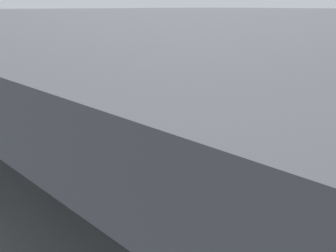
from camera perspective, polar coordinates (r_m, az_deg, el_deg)
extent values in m
plane|color=slate|center=(51.23, 8.04, -2.64)|extent=(110.00, 110.00, 0.00)
cylinder|color=#4C4F54|center=(82.18, 9.28, 9.87)|extent=(1.45, 1.45, 14.74)
cube|color=#38383D|center=(59.72, 17.42, 14.54)|extent=(121.00, 99.00, 1.20)
cube|color=#4C4F54|center=(40.53, -1.39, 13.18)|extent=(115.50, 0.50, 0.70)
cylinder|color=white|center=(50.77, 4.34, 1.38)|extent=(14.90, 26.58, 3.70)
cone|color=white|center=(47.38, -13.27, -0.15)|extent=(5.15, 5.55, 3.62)
cube|color=black|center=(47.46, -10.50, 0.63)|extent=(3.94, 3.67, 0.81)
cone|color=white|center=(58.11, 18.65, 2.88)|extent=(5.33, 6.69, 3.14)
cube|color=#1972B2|center=(55.92, 17.12, 7.22)|extent=(1.91, 3.76, 6.05)
cube|color=white|center=(54.12, 17.39, 2.22)|extent=(5.54, 4.72, 0.16)
cube|color=white|center=(58.29, 14.52, 3.45)|extent=(5.54, 4.72, 0.16)
cube|color=white|center=(44.66, 14.27, -1.75)|extent=(16.86, 12.58, 0.24)
cylinder|color=#9EA3A8|center=(45.40, 10.83, -2.09)|extent=(4.10, 5.33, 2.29)
cube|color=white|center=(61.10, 4.88, 3.63)|extent=(16.86, 12.58, 0.24)
cylinder|color=#9EA3A8|center=(58.85, 3.74, 2.50)|extent=(4.10, 5.33, 2.29)
cube|color=#1972B2|center=(50.70, 4.35, 1.68)|extent=(14.13, 24.78, 0.16)
cylinder|color=#9EA3A8|center=(48.83, -5.84, -1.99)|extent=(0.20, 0.20, 1.15)
cylinder|color=black|center=(49.09, -5.81, -2.87)|extent=(0.65, 0.94, 0.90)
cylinder|color=#9EA3A8|center=(50.31, 8.17, -1.51)|extent=(0.20, 0.20, 1.15)
cylinder|color=black|center=(50.57, 8.14, -2.37)|extent=(0.65, 0.94, 0.90)
cylinder|color=#9EA3A8|center=(54.55, 5.96, 0.02)|extent=(0.20, 0.20, 1.15)
cylinder|color=black|center=(54.78, 5.93, -0.79)|extent=(0.65, 0.94, 0.90)
cube|color=slate|center=(49.58, -6.12, -2.81)|extent=(4.08, 2.95, 0.70)
cube|color=slate|center=(49.01, -6.19, -0.80)|extent=(3.75, 2.66, 3.03)
cube|color=slate|center=(50.22, -6.64, 1.36)|extent=(1.54, 1.64, 0.12)
cylinder|color=black|center=(49.99, -7.34, 1.85)|extent=(0.06, 0.06, 1.00)
cylinder|color=black|center=(50.21, -5.99, 1.97)|extent=(0.06, 0.06, 1.00)
cylinder|color=black|center=(50.97, -7.25, -2.54)|extent=(0.32, 0.23, 0.30)
cylinder|color=black|center=(51.21, -5.71, -2.39)|extent=(0.32, 0.23, 0.30)
cylinder|color=black|center=(48.09, -6.56, -3.70)|extent=(0.32, 0.23, 0.30)
cylinder|color=black|center=(48.35, -4.93, -3.54)|extent=(0.32, 0.23, 0.30)
cylinder|color=#232838|center=(49.87, -18.89, -3.45)|extent=(0.14, 0.14, 0.82)
cylinder|color=#232838|center=(49.96, -18.72, -3.40)|extent=(0.14, 0.14, 0.82)
cube|color=orange|center=(49.69, -18.88, -2.67)|extent=(0.26, 0.38, 0.58)
cylinder|color=orange|center=(49.57, -19.11, -2.70)|extent=(0.09, 0.09, 0.55)
cylinder|color=orange|center=(49.79, -18.66, -2.57)|extent=(0.09, 0.09, 0.55)
sphere|color=brown|center=(49.56, -18.92, -2.22)|extent=(0.22, 0.22, 0.22)
cylinder|color=#232838|center=(53.23, -3.75, -1.32)|extent=(0.14, 0.14, 0.79)
cylinder|color=#232838|center=(53.16, -3.93, -1.34)|extent=(0.14, 0.14, 0.79)
cube|color=yellow|center=(52.99, -3.85, -0.64)|extent=(0.30, 0.40, 0.56)
cylinder|color=yellow|center=(53.07, -3.63, -0.57)|extent=(0.09, 0.09, 0.53)
cylinder|color=yellow|center=(52.89, -4.08, -0.64)|extent=(0.09, 0.09, 0.53)
sphere|color=beige|center=(52.87, -3.86, -0.22)|extent=(0.21, 0.21, 0.21)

